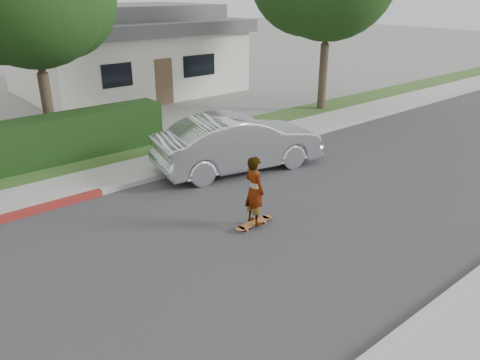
{
  "coord_description": "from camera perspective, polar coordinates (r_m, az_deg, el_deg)",
  "views": [
    {
      "loc": [
        -3.41,
        -6.94,
        5.08
      ],
      "look_at": [
        2.93,
        0.66,
        1.0
      ],
      "focal_mm": 35.0,
      "sensor_mm": 36.0,
      "label": 1
    }
  ],
  "objects": [
    {
      "name": "sidewalk_far",
      "position": [
        13.39,
        -22.06,
        -1.35
      ],
      "size": [
        60.0,
        1.6,
        0.12
      ],
      "primitive_type": "cube",
      "color": "gray",
      "rests_on": "ground"
    },
    {
      "name": "curb_far",
      "position": [
        12.59,
        -20.73,
        -2.57
      ],
      "size": [
        60.0,
        0.2,
        0.15
      ],
      "primitive_type": "cube",
      "color": "#9E9E99",
      "rests_on": "ground"
    },
    {
      "name": "ground",
      "position": [
        9.25,
        -11.62,
        -11.43
      ],
      "size": [
        120.0,
        120.0,
        0.0
      ],
      "primitive_type": "plane",
      "color": "slate",
      "rests_on": "ground"
    },
    {
      "name": "car_silver",
      "position": [
        13.9,
        -0.15,
        4.6
      ],
      "size": [
        5.29,
        2.78,
        1.66
      ],
      "primitive_type": "imported",
      "rotation": [
        0.0,
        0.0,
        1.36
      ],
      "color": "#B7BBBF",
      "rests_on": "ground"
    },
    {
      "name": "skateboard",
      "position": [
        10.74,
        1.72,
        -5.26
      ],
      "size": [
        1.07,
        0.25,
        0.1
      ],
      "rotation": [
        0.0,
        0.0,
        0.04
      ],
      "color": "#B55231",
      "rests_on": "ground"
    },
    {
      "name": "planting_strip",
      "position": [
        14.84,
        -24.08,
        0.56
      ],
      "size": [
        60.0,
        1.6,
        0.1
      ],
      "primitive_type": "cube",
      "color": "#2D4C1E",
      "rests_on": "ground"
    },
    {
      "name": "skateboarder",
      "position": [
        10.39,
        1.77,
        -1.29
      ],
      "size": [
        0.42,
        0.61,
        1.6
      ],
      "primitive_type": "imported",
      "rotation": [
        0.0,
        0.0,
        1.5
      ],
      "color": "white",
      "rests_on": "skateboard"
    },
    {
      "name": "road",
      "position": [
        9.25,
        -11.62,
        -11.41
      ],
      "size": [
        60.0,
        8.0,
        0.01
      ],
      "primitive_type": "cube",
      "color": "#2D2D30",
      "rests_on": "ground"
    },
    {
      "name": "house",
      "position": [
        25.79,
        -13.78,
        15.15
      ],
      "size": [
        10.6,
        8.6,
        4.3
      ],
      "color": "beige",
      "rests_on": "ground"
    }
  ]
}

